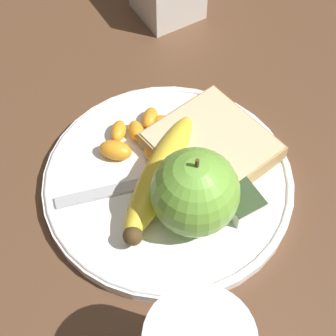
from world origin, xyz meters
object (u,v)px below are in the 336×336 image
object	(u,v)px
banana	(162,178)
plate	(168,181)
jam_packet	(241,201)
apple	(197,191)
bread_slice	(212,146)
fork	(165,178)

from	to	relation	value
banana	plate	bearing A→B (deg)	-60.73
plate	jam_packet	xyz separation A→B (m)	(-0.06, -0.04, 0.01)
plate	jam_packet	size ratio (longest dim) A/B	6.34
apple	bread_slice	world-z (taller)	apple
bread_slice	jam_packet	world-z (taller)	same
plate	banana	distance (m)	0.02
bread_slice	jam_packet	size ratio (longest dim) A/B	3.17
banana	fork	xyz separation A→B (m)	(0.01, -0.01, -0.01)
fork	jam_packet	world-z (taller)	jam_packet
plate	bread_slice	distance (m)	0.06
fork	bread_slice	bearing A→B (deg)	19.84
plate	bread_slice	world-z (taller)	bread_slice
apple	fork	size ratio (longest dim) A/B	0.49
apple	jam_packet	size ratio (longest dim) A/B	2.29
plate	banana	xyz separation A→B (m)	(-0.01, 0.01, 0.02)
banana	fork	distance (m)	0.02
plate	jam_packet	bearing A→B (deg)	-145.45
fork	apple	bearing A→B (deg)	-69.43
apple	bread_slice	bearing A→B (deg)	-44.61
apple	jam_packet	distance (m)	0.05
bread_slice	banana	bearing A→B (deg)	100.01
plate	banana	world-z (taller)	banana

